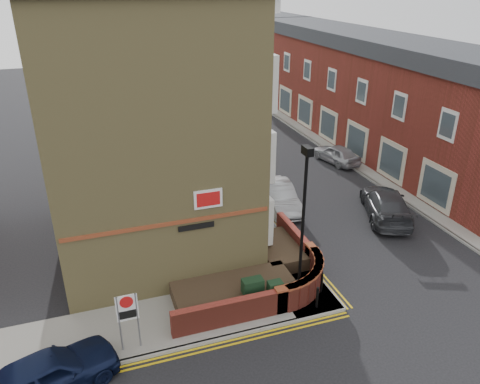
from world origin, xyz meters
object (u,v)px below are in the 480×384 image
at_px(zone_sign, 128,312).
at_px(navy_hatchback, 47,375).
at_px(silver_car_near, 279,196).
at_px(lamppost, 303,226).
at_px(utility_cabinet_large, 253,292).

xyz_separation_m(zone_sign, navy_hatchback, (-2.60, -1.00, -0.91)).
xyz_separation_m(navy_hatchback, silver_car_near, (11.63, 9.38, -0.02)).
xyz_separation_m(lamppost, zone_sign, (-6.60, -0.70, -1.70)).
bearing_deg(lamppost, navy_hatchback, -169.53).
bearing_deg(zone_sign, lamppost, 6.07).
distance_m(navy_hatchback, silver_car_near, 14.94).
bearing_deg(utility_cabinet_large, navy_hatchback, -166.15).
relative_size(zone_sign, navy_hatchback, 0.51).
relative_size(lamppost, silver_car_near, 1.45).
bearing_deg(lamppost, utility_cabinet_large, 176.99).
bearing_deg(silver_car_near, lamppost, -102.08).
relative_size(lamppost, navy_hatchback, 1.47).
height_order(lamppost, utility_cabinet_large, lamppost).
height_order(utility_cabinet_large, zone_sign, zone_sign).
distance_m(utility_cabinet_large, zone_sign, 4.86).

